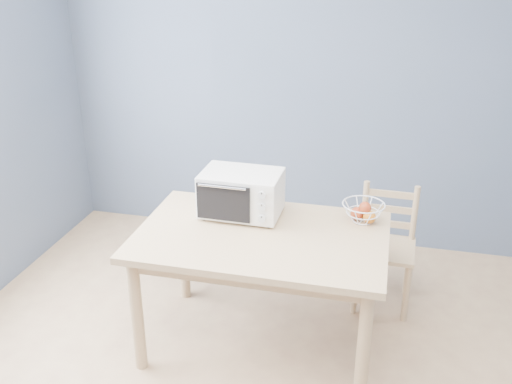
% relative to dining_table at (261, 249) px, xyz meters
% --- Properties ---
extents(room, '(4.01, 4.51, 2.61)m').
position_rel_dining_table_xyz_m(room, '(0.09, -0.79, 0.65)').
color(room, tan).
rests_on(room, ground).
extents(dining_table, '(1.40, 0.90, 0.75)m').
position_rel_dining_table_xyz_m(dining_table, '(0.00, 0.00, 0.00)').
color(dining_table, tan).
rests_on(dining_table, ground).
extents(toaster_oven, '(0.47, 0.35, 0.27)m').
position_rel_dining_table_xyz_m(toaster_oven, '(-0.19, 0.20, 0.24)').
color(toaster_oven, white).
rests_on(toaster_oven, dining_table).
extents(fruit_basket, '(0.32, 0.32, 0.13)m').
position_rel_dining_table_xyz_m(fruit_basket, '(0.54, 0.29, 0.16)').
color(fruit_basket, white).
rests_on(fruit_basket, dining_table).
extents(dining_chair, '(0.39, 0.39, 0.81)m').
position_rel_dining_table_xyz_m(dining_chair, '(0.69, 0.64, -0.25)').
color(dining_chair, tan).
rests_on(dining_chair, ground).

